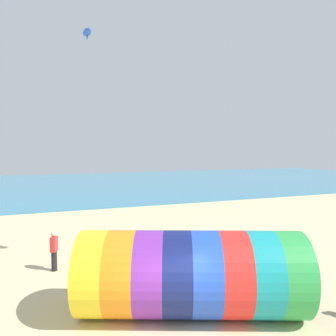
{
  "coord_description": "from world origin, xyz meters",
  "views": [
    {
      "loc": [
        -2.91,
        -6.75,
        5.25
      ],
      "look_at": [
        1.36,
        4.36,
        4.53
      ],
      "focal_mm": 35.0,
      "sensor_mm": 36.0,
      "label": 1
    }
  ],
  "objects": [
    {
      "name": "sea",
      "position": [
        0.0,
        41.41,
        0.05
      ],
      "size": [
        120.0,
        40.0,
        0.1
      ],
      "primitive_type": "cube",
      "color": "teal",
      "rests_on": "ground"
    },
    {
      "name": "bystander_near_water",
      "position": [
        -2.53,
        7.82,
        0.88
      ],
      "size": [
        0.35,
        0.42,
        1.72
      ],
      "color": "black",
      "rests_on": "ground"
    },
    {
      "name": "kite_blue_parafoil",
      "position": [
        -0.22,
        13.92,
        12.27
      ],
      "size": [
        0.7,
        1.25,
        0.67
      ],
      "color": "blue"
    },
    {
      "name": "giant_inflatable_tube",
      "position": [
        1.39,
        2.35,
        1.33
      ],
      "size": [
        7.42,
        5.04,
        2.66
      ],
      "color": "yellow",
      "rests_on": "ground"
    }
  ]
}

